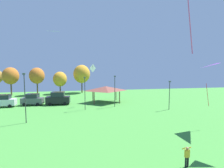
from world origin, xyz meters
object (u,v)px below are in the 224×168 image
object	(u,v)px
treeline_tree_3	(60,79)
light_post_2	(169,93)
kite_flying_4	(200,77)
treeline_tree_4	(82,74)
parked_car_leftmost	(4,101)
kite_flying_6	(54,35)
park_pavilion	(106,89)
parked_car_second_from_left	(33,100)
treeline_tree_2	(37,76)
kite_flying_5	(93,68)
treeline_tree_1	(11,76)
light_post_0	(115,89)
parked_car_third_from_left	(58,98)
light_post_1	(85,91)
person_standing_near_foreground	(187,155)

from	to	relation	value
treeline_tree_3	light_post_2	bearing A→B (deg)	-47.18
kite_flying_4	treeline_tree_4	distance (m)	37.15
parked_car_leftmost	treeline_tree_3	distance (m)	18.73
kite_flying_6	park_pavilion	bearing A→B (deg)	57.25
parked_car_leftmost	parked_car_second_from_left	bearing A→B (deg)	7.40
kite_flying_6	parked_car_leftmost	xyz separation A→B (m)	(-11.58, 12.50, -10.74)
park_pavilion	treeline_tree_2	bearing A→B (deg)	141.68
kite_flying_5	park_pavilion	size ratio (longest dim) A/B	0.24
treeline_tree_1	treeline_tree_3	bearing A→B (deg)	4.23
light_post_0	treeline_tree_3	size ratio (longest dim) A/B	0.95
park_pavilion	light_post_0	distance (m)	4.89
parked_car_second_from_left	treeline_tree_3	size ratio (longest dim) A/B	0.69
light_post_2	treeline_tree_1	bearing A→B (deg)	146.91
treeline_tree_1	parked_car_third_from_left	bearing A→B (deg)	-45.91
parked_car_leftmost	kite_flying_4	bearing A→B (deg)	-31.50
light_post_0	treeline_tree_3	xyz separation A→B (m)	(-12.62, 19.68, 0.83)
parked_car_leftmost	parked_car_second_from_left	xyz separation A→B (m)	(5.12, 0.87, -0.04)
park_pavilion	parked_car_third_from_left	bearing A→B (deg)	-175.70
light_post_0	light_post_2	world-z (taller)	light_post_0
parked_car_third_from_left	light_post_1	distance (m)	8.07
park_pavilion	light_post_2	size ratio (longest dim) A/B	1.32
parked_car_third_from_left	parked_car_second_from_left	bearing A→B (deg)	178.69
person_standing_near_foreground	park_pavilion	size ratio (longest dim) A/B	0.24
light_post_0	treeline_tree_1	bearing A→B (deg)	143.82
kite_flying_4	treeline_tree_4	xyz separation A→B (m)	(-14.85, 34.04, -0.82)
treeline_tree_2	treeline_tree_3	distance (m)	6.30
person_standing_near_foreground	treeline_tree_3	bearing A→B (deg)	107.44
kite_flying_5	parked_car_second_from_left	bearing A→B (deg)	170.07
kite_flying_6	treeline_tree_4	bearing A→B (deg)	82.92
light_post_2	treeline_tree_2	bearing A→B (deg)	141.07
light_post_1	treeline_tree_1	size ratio (longest dim) A/B	0.78
park_pavilion	light_post_1	size ratio (longest dim) A/B	1.16
parked_car_second_from_left	light_post_0	bearing A→B (deg)	-7.21
light_post_1	treeline_tree_3	distance (m)	22.33
parked_car_third_from_left	treeline_tree_1	size ratio (longest dim) A/B	0.62
light_post_0	parked_car_second_from_left	bearing A→B (deg)	165.06
park_pavilion	treeline_tree_4	bearing A→B (deg)	107.82
kite_flying_5	treeline_tree_1	size ratio (longest dim) A/B	0.22
person_standing_near_foreground	parked_car_leftmost	bearing A→B (deg)	131.07
light_post_1	treeline_tree_2	distance (m)	24.06
kite_flying_5	parked_car_third_from_left	xyz separation A→B (m)	(-7.19, 1.74, -6.28)
kite_flying_6	light_post_2	bearing A→B (deg)	14.18
kite_flying_4	parked_car_third_from_left	world-z (taller)	kite_flying_4
kite_flying_4	parked_car_third_from_left	size ratio (longest dim) A/B	0.85
kite_flying_4	treeline_tree_4	size ratio (longest dim) A/B	0.49
kite_flying_6	light_post_0	size ratio (longest dim) A/B	0.27
kite_flying_6	kite_flying_4	bearing A→B (deg)	-13.17
parked_car_second_from_left	parked_car_third_from_left	size ratio (longest dim) A/B	0.92
parked_car_second_from_left	park_pavilion	xyz separation A→B (m)	(15.29, 0.35, 1.91)
parked_car_leftmost	treeline_tree_4	size ratio (longest dim) A/B	0.52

